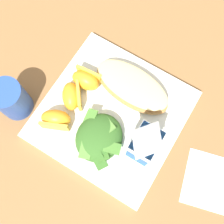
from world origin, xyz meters
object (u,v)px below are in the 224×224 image
at_px(green_salad_pile, 99,138).
at_px(drinking_blue_cup, 12,99).
at_px(cheesy_pizza_bread, 132,87).
at_px(orange_wedge_middle, 72,96).
at_px(white_plate, 112,114).
at_px(orange_wedge_front, 86,80).
at_px(milk_carton, 145,143).
at_px(orange_wedge_rear, 56,120).
at_px(paper_napkin, 212,182).

relative_size(green_salad_pile, drinking_blue_cup, 1.20).
xyz_separation_m(cheesy_pizza_bread, orange_wedge_middle, (0.08, -0.09, 0.00)).
relative_size(white_plate, orange_wedge_front, 4.45).
xyz_separation_m(milk_carton, drinking_blue_cup, (0.06, -0.27, -0.03)).
xyz_separation_m(white_plate, milk_carton, (0.03, 0.09, 0.07)).
xyz_separation_m(cheesy_pizza_bread, green_salad_pile, (0.13, -0.00, 0.00)).
relative_size(milk_carton, orange_wedge_rear, 1.59).
height_order(green_salad_pile, orange_wedge_front, same).
xyz_separation_m(green_salad_pile, orange_wedge_front, (-0.09, -0.09, -0.00)).
xyz_separation_m(orange_wedge_middle, drinking_blue_cup, (0.07, -0.10, 0.01)).
height_order(white_plate, orange_wedge_middle, orange_wedge_middle).
height_order(cheesy_pizza_bread, paper_napkin, cheesy_pizza_bread).
bearing_deg(orange_wedge_middle, cheesy_pizza_bread, 130.97).
relative_size(orange_wedge_rear, paper_napkin, 0.63).
height_order(white_plate, green_salad_pile, green_salad_pile).
xyz_separation_m(green_salad_pile, orange_wedge_rear, (0.01, -0.09, -0.00)).
xyz_separation_m(milk_carton, orange_wedge_rear, (0.04, -0.18, -0.04)).
xyz_separation_m(orange_wedge_middle, paper_napkin, (-0.00, 0.33, -0.03)).
xyz_separation_m(white_plate, cheesy_pizza_bread, (-0.07, 0.01, 0.03)).
bearing_deg(paper_napkin, drinking_blue_cup, -80.29).
xyz_separation_m(green_salad_pile, milk_carton, (-0.03, 0.08, 0.04)).
bearing_deg(green_salad_pile, drinking_blue_cup, -82.00).
height_order(milk_carton, orange_wedge_middle, milk_carton).
height_order(cheesy_pizza_bread, green_salad_pile, green_salad_pile).
distance_m(green_salad_pile, orange_wedge_front, 0.13).
bearing_deg(drinking_blue_cup, milk_carton, 101.48).
bearing_deg(cheesy_pizza_bread, milk_carton, 39.65).
distance_m(cheesy_pizza_bread, orange_wedge_rear, 0.17).
height_order(green_salad_pile, orange_wedge_middle, same).
height_order(orange_wedge_middle, orange_wedge_rear, same).
xyz_separation_m(green_salad_pile, drinking_blue_cup, (0.03, -0.19, 0.01)).
relative_size(cheesy_pizza_bread, orange_wedge_front, 2.79).
bearing_deg(cheesy_pizza_bread, paper_napkin, 71.05).
relative_size(white_plate, cheesy_pizza_bread, 1.60).
bearing_deg(milk_carton, orange_wedge_middle, -95.09).
bearing_deg(white_plate, paper_napkin, 86.60).
bearing_deg(white_plate, orange_wedge_rear, -49.19).
bearing_deg(green_salad_pile, white_plate, -173.17).
height_order(cheesy_pizza_bread, milk_carton, milk_carton).
bearing_deg(orange_wedge_middle, paper_napkin, 90.31).
bearing_deg(paper_napkin, milk_carton, -83.50).
height_order(cheesy_pizza_bread, orange_wedge_front, orange_wedge_front).
height_order(orange_wedge_rear, paper_napkin, orange_wedge_rear).
bearing_deg(orange_wedge_middle, milk_carton, 84.91).
xyz_separation_m(orange_wedge_middle, orange_wedge_rear, (0.06, 0.00, 0.00)).
distance_m(milk_carton, orange_wedge_front, 0.19).
relative_size(green_salad_pile, orange_wedge_front, 1.68).
relative_size(white_plate, milk_carton, 2.55).
bearing_deg(green_salad_pile, orange_wedge_middle, -115.36).
distance_m(milk_carton, drinking_blue_cup, 0.28).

